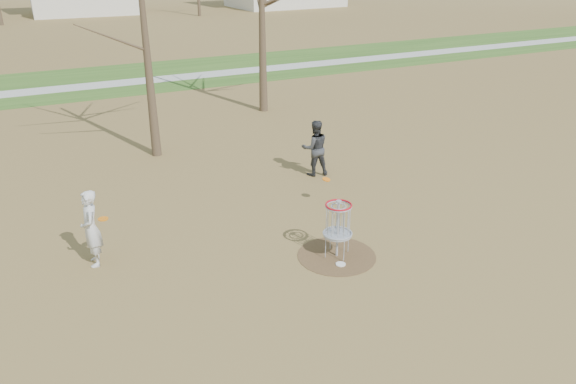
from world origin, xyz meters
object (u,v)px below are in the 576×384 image
object	(u,v)px
player_throwing	(315,148)
disc_grounded	(341,264)
player_standing	(91,229)
disc_golf_basket	(338,220)

from	to	relation	value
player_throwing	disc_grounded	xyz separation A→B (m)	(-2.06, -4.98, -0.84)
disc_grounded	player_standing	bearing A→B (deg)	153.04
player_throwing	disc_golf_basket	size ratio (longest dim) A/B	1.28
player_throwing	disc_grounded	distance (m)	5.45
player_standing	disc_grounded	world-z (taller)	player_standing
disc_grounded	player_throwing	bearing A→B (deg)	67.52
disc_grounded	disc_golf_basket	size ratio (longest dim) A/B	0.16
player_standing	disc_golf_basket	xyz separation A→B (m)	(4.98, -2.09, 0.04)
player_throwing	disc_golf_basket	bearing A→B (deg)	79.70
player_throwing	disc_grounded	size ratio (longest dim) A/B	7.86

